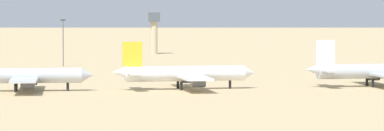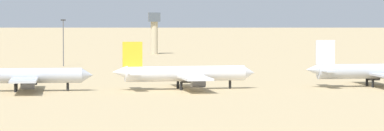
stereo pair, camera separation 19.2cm
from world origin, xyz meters
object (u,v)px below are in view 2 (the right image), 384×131
Objects in this scene: control_tower at (154,29)px; light_pole_east at (63,39)px; parked_jet_yellow_3 at (184,74)px; parked_jet_red_2 at (20,76)px; parked_jet_white_4 at (374,71)px.

light_pole_east is at bearing -114.37° from control_tower.
control_tower is at bearing 83.24° from parked_jet_yellow_3.
parked_jet_red_2 is 42.56m from parked_jet_yellow_3.
parked_jet_yellow_3 is 0.99× the size of parked_jet_white_4.
light_pole_east is (-85.09, 104.06, 5.52)m from parked_jet_white_4.
parked_jet_white_4 is at bearing -76.65° from control_tower.
light_pole_east is (9.89, 109.06, 5.67)m from parked_jet_red_2.
parked_jet_red_2 is at bearing -104.14° from control_tower.
control_tower is 96.06m from light_pole_east.
light_pole_east is at bearing 85.06° from parked_jet_red_2.
parked_jet_red_2 is at bearing -95.18° from light_pole_east.
control_tower is at bearing 76.10° from parked_jet_red_2.
parked_jet_white_4 reaches higher than parked_jet_red_2.
parked_jet_yellow_3 is at bearing -92.05° from control_tower.
parked_jet_yellow_3 is 112.50m from light_pole_east.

